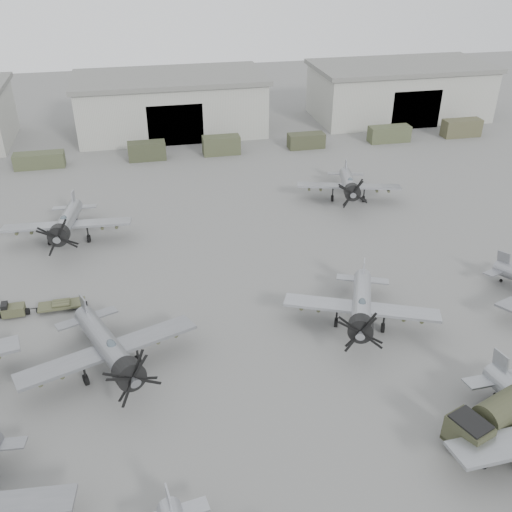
{
  "coord_description": "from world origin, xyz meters",
  "views": [
    {
      "loc": [
        -5.69,
        -27.05,
        28.35
      ],
      "look_at": [
        3.67,
        16.35,
        2.5
      ],
      "focal_mm": 40.0,
      "sensor_mm": 36.0,
      "label": 1
    }
  ],
  "objects_px": {
    "fuel_tanker": "(498,415)",
    "tug_trailer": "(32,308)",
    "aircraft_mid_1": "(110,349)",
    "aircraft_far_0": "(66,223)",
    "aircraft_far_1": "(349,184)",
    "aircraft_mid_2": "(361,307)"
  },
  "relations": [
    {
      "from": "aircraft_far_0",
      "to": "fuel_tanker",
      "type": "distance_m",
      "value": 42.69
    },
    {
      "from": "aircraft_far_1",
      "to": "fuel_tanker",
      "type": "distance_m",
      "value": 35.83
    },
    {
      "from": "aircraft_mid_1",
      "to": "fuel_tanker",
      "type": "xyz_separation_m",
      "value": [
        23.82,
        -10.84,
        -0.7
      ]
    },
    {
      "from": "aircraft_far_1",
      "to": "fuel_tanker",
      "type": "height_order",
      "value": "aircraft_far_1"
    },
    {
      "from": "aircraft_mid_2",
      "to": "aircraft_far_0",
      "type": "xyz_separation_m",
      "value": [
        -23.84,
        19.84,
        0.09
      ]
    },
    {
      "from": "aircraft_far_0",
      "to": "aircraft_far_1",
      "type": "bearing_deg",
      "value": 10.84
    },
    {
      "from": "aircraft_far_1",
      "to": "tug_trailer",
      "type": "bearing_deg",
      "value": -139.5
    },
    {
      "from": "aircraft_mid_1",
      "to": "aircraft_far_1",
      "type": "relative_size",
      "value": 1.07
    },
    {
      "from": "aircraft_far_0",
      "to": "tug_trailer",
      "type": "xyz_separation_m",
      "value": [
        -2.23,
        -11.92,
        -1.84
      ]
    },
    {
      "from": "aircraft_far_0",
      "to": "tug_trailer",
      "type": "relative_size",
      "value": 1.93
    },
    {
      "from": "tug_trailer",
      "to": "aircraft_mid_2",
      "type": "bearing_deg",
      "value": -18.96
    },
    {
      "from": "aircraft_mid_2",
      "to": "fuel_tanker",
      "type": "distance_m",
      "value": 12.94
    },
    {
      "from": "aircraft_mid_1",
      "to": "aircraft_far_0",
      "type": "distance_m",
      "value": 21.61
    },
    {
      "from": "fuel_tanker",
      "to": "tug_trailer",
      "type": "distance_m",
      "value": 36.53
    },
    {
      "from": "aircraft_mid_1",
      "to": "aircraft_far_1",
      "type": "distance_m",
      "value": 36.73
    },
    {
      "from": "aircraft_mid_2",
      "to": "tug_trailer",
      "type": "bearing_deg",
      "value": -173.81
    },
    {
      "from": "aircraft_far_1",
      "to": "tug_trailer",
      "type": "distance_m",
      "value": 37.21
    },
    {
      "from": "aircraft_far_0",
      "to": "fuel_tanker",
      "type": "bearing_deg",
      "value": -44.38
    },
    {
      "from": "fuel_tanker",
      "to": "tug_trailer",
      "type": "height_order",
      "value": "fuel_tanker"
    },
    {
      "from": "aircraft_mid_1",
      "to": "aircraft_far_1",
      "type": "xyz_separation_m",
      "value": [
        27.05,
        24.84,
        -0.18
      ]
    },
    {
      "from": "aircraft_far_0",
      "to": "aircraft_far_1",
      "type": "relative_size",
      "value": 1.06
    },
    {
      "from": "aircraft_far_0",
      "to": "tug_trailer",
      "type": "height_order",
      "value": "aircraft_far_0"
    }
  ]
}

